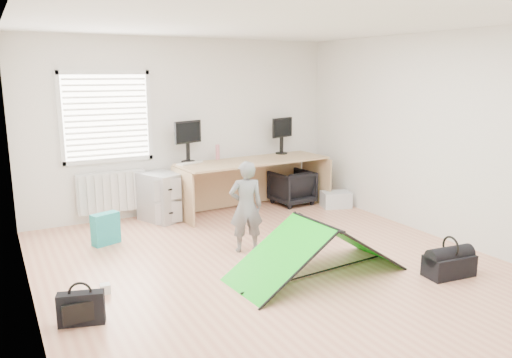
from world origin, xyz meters
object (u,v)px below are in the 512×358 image
monitor_left (188,147)px  person (246,207)px  filing_cabinet (161,197)px  thermos (218,152)px  desk (254,186)px  laptop_bag (81,309)px  kite (317,248)px  office_chair (292,187)px  storage_crate (336,199)px  duffel_bag (449,266)px  monitor_right (282,141)px

monitor_left → person: bearing=-108.1°
filing_cabinet → person: person is taller
thermos → desk: bearing=-37.1°
desk → laptop_bag: size_ratio=6.12×
person → kite: (0.34, -1.02, -0.27)m
office_chair → storage_crate: (0.54, -0.52, -0.16)m
person → duffel_bag: person is taller
monitor_left → storage_crate: monitor_left is taller
monitor_right → kite: 3.30m
filing_cabinet → monitor_left: size_ratio=1.48×
monitor_left → filing_cabinet: bearing=173.2°
person → laptop_bag: bearing=40.5°
monitor_right → storage_crate: (0.60, -0.77, -0.92)m
office_chair → laptop_bag: size_ratio=1.59×
thermos → storage_crate: thermos is taller
storage_crate → filing_cabinet: bearing=166.4°
filing_cabinet → monitor_left: 0.86m
monitor_right → monitor_left: bearing=161.2°
monitor_left → storage_crate: bearing=-37.3°
office_chair → storage_crate: 0.76m
filing_cabinet → duffel_bag: (2.09, -3.55, -0.24)m
desk → office_chair: size_ratio=3.85×
desk → kite: 2.67m
filing_cabinet → duffel_bag: size_ratio=1.33×
desk → person: (-0.95, -1.57, 0.16)m
monitor_left → duffel_bag: monitor_left is taller
desk → office_chair: (0.77, 0.09, -0.13)m
kite → desk: bearing=72.6°
storage_crate → duffel_bag: size_ratio=0.85×
laptop_bag → person: bearing=40.8°
monitor_left → office_chair: (1.74, -0.25, -0.77)m
monitor_right → person: monitor_right is taller
kite → thermos: bearing=83.1°
filing_cabinet → monitor_right: size_ratio=1.54×
filing_cabinet → desk: bearing=-32.6°
monitor_right → person: bearing=-150.0°
thermos → office_chair: (1.23, -0.27, -0.66)m
duffel_bag → office_chair: bearing=94.1°
storage_crate → duffel_bag: bearing=-103.0°
monitor_left → monitor_right: monitor_left is taller
thermos → storage_crate: 2.10m
thermos → kite: (-0.14, -2.95, -0.64)m
filing_cabinet → duffel_bag: filing_cabinet is taller
kite → monitor_left: bearing=92.9°
filing_cabinet → office_chair: 2.22m
monitor_left → office_chair: monitor_left is taller
filing_cabinet → thermos: bearing=-16.5°
monitor_right → filing_cabinet: bearing=163.8°
duffel_bag → storage_crate: bearing=83.2°
kite → storage_crate: (1.91, 2.16, -0.17)m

